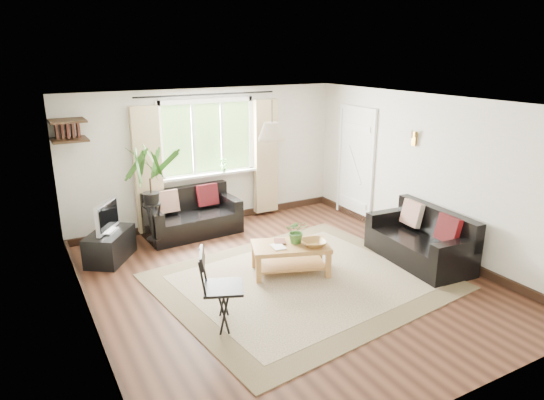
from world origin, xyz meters
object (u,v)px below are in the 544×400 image
coffee_table (290,259)px  tv_stand (110,246)px  sofa_right (419,238)px  sofa_back (192,214)px  folding_chair (223,289)px  palm_stand (152,200)px

coffee_table → tv_stand: 2.71m
sofa_right → tv_stand: 4.59m
sofa_right → coffee_table: 1.96m
sofa_back → folding_chair: (-0.69, -2.92, 0.10)m
palm_stand → coffee_table: bearing=-51.4°
sofa_right → coffee_table: (-1.86, 0.58, -0.16)m
tv_stand → folding_chair: 2.62m
coffee_table → palm_stand: (-1.42, 1.78, 0.60)m
coffee_table → palm_stand: size_ratio=0.65×
sofa_back → tv_stand: (-1.45, -0.42, -0.14)m
sofa_right → folding_chair: bearing=-81.8°
tv_stand → folding_chair: folding_chair is taller
sofa_back → coffee_table: sofa_back is taller
sofa_back → coffee_table: 2.22m
coffee_table → tv_stand: bearing=141.3°
coffee_table → palm_stand: palm_stand is taller
sofa_back → palm_stand: palm_stand is taller
sofa_right → palm_stand: palm_stand is taller
folding_chair → coffee_table: bearing=-36.9°
folding_chair → sofa_back: bearing=9.1°
coffee_table → palm_stand: bearing=128.6°
tv_stand → folding_chair: (0.75, -2.50, 0.24)m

